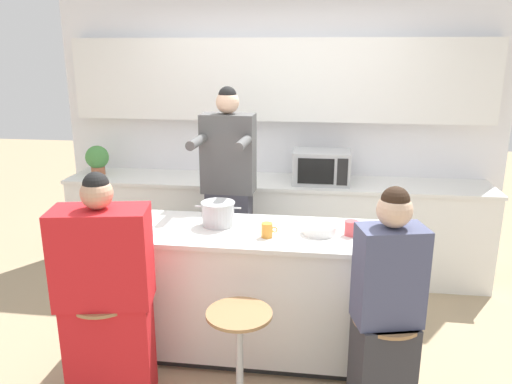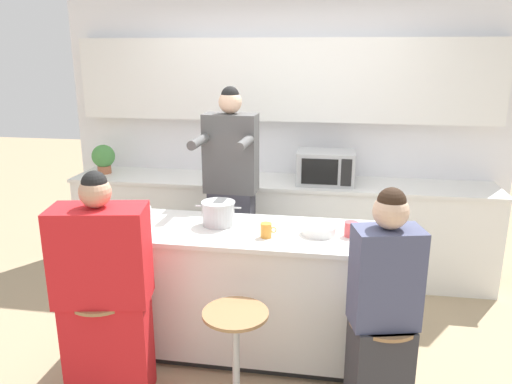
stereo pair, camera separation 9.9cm
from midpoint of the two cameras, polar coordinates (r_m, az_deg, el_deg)
The scene contains 17 objects.
ground_plane at distance 3.80m, azimuth 0.60°, elevation -17.50°, with size 16.00×16.00×0.00m, color tan.
wall_back at distance 4.83m, azimuth 3.74°, elevation 9.36°, with size 4.26×0.22×2.70m.
back_counter at distance 4.80m, azimuth 3.16°, elevation -3.97°, with size 3.95×0.60×0.92m.
kitchen_island at distance 3.56m, azimuth 0.63°, elevation -11.25°, with size 2.07×0.68×0.92m.
bar_stool_leftmost at distance 3.33m, azimuth -15.95°, elevation -16.01°, with size 0.38×0.38×0.66m.
bar_stool_center at distance 3.07m, azimuth -1.34°, elevation -18.30°, with size 0.38×0.38×0.66m.
bar_stool_rightmost at distance 3.09m, azimuth 14.97°, elevation -18.70°, with size 0.38×0.38×0.66m.
person_cooking at distance 4.08m, azimuth -2.14°, elevation -1.02°, with size 0.44×0.58×1.83m.
person_wrapped_blanket at distance 3.16m, azimuth -16.04°, elevation -11.40°, with size 0.59×0.38×1.45m.
person_seated_near at distance 2.91m, azimuth 15.20°, elevation -14.24°, with size 0.40×0.33×1.42m.
cooking_pot at distance 3.46m, azimuth -3.51°, elevation -2.45°, with size 0.32×0.24×0.17m.
fruit_bowl at distance 3.34m, azimuth 8.07°, elevation -4.27°, with size 0.23×0.23×0.06m.
mixing_bowl_steel at distance 3.72m, azimuth -12.45°, elevation -2.27°, with size 0.17×0.17×0.07m.
coffee_cup_near at distance 3.33m, azimuth 11.67°, elevation -4.18°, with size 0.12×0.09×0.10m.
coffee_cup_far at distance 3.24m, azimuth 2.05°, elevation -4.39°, with size 0.11×0.07×0.10m.
microwave at distance 4.57m, azimuth 8.57°, elevation 2.79°, with size 0.51×0.36×0.30m.
potted_plant at distance 5.12m, azimuth -16.51°, elevation 3.80°, with size 0.22×0.22×0.28m.
Camera 2 is at (0.54, -3.12, 2.09)m, focal length 35.00 mm.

